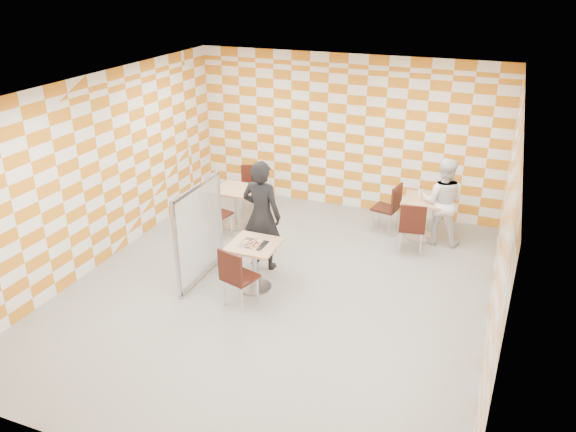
# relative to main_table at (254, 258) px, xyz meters

# --- Properties ---
(room_shell) EXTENTS (7.00, 7.00, 7.00)m
(room_shell) POSITION_rel_main_table_xyz_m (0.33, 0.62, 0.99)
(room_shell) COLOR #969690
(room_shell) RESTS_ON ground
(main_table) EXTENTS (0.70, 0.70, 0.75)m
(main_table) POSITION_rel_main_table_xyz_m (0.00, 0.00, 0.00)
(main_table) COLOR tan
(main_table) RESTS_ON ground
(second_table) EXTENTS (0.70, 0.70, 0.75)m
(second_table) POSITION_rel_main_table_xyz_m (2.05, 2.65, 0.00)
(second_table) COLOR tan
(second_table) RESTS_ON ground
(empty_table) EXTENTS (0.70, 0.70, 0.75)m
(empty_table) POSITION_rel_main_table_xyz_m (-1.23, 1.89, 0.00)
(empty_table) COLOR tan
(empty_table) RESTS_ON ground
(chair_main_front) EXTENTS (0.52, 0.53, 0.92)m
(chair_main_front) POSITION_rel_main_table_xyz_m (-0.02, -0.57, 0.04)
(chair_main_front) COLOR black
(chair_main_front) RESTS_ON ground
(chair_second_front) EXTENTS (0.48, 0.49, 0.92)m
(chair_second_front) POSITION_rel_main_table_xyz_m (1.98, 1.95, 0.04)
(chair_second_front) COLOR black
(chair_second_front) RESTS_ON ground
(chair_second_side) EXTENTS (0.50, 0.49, 0.92)m
(chair_second_side) POSITION_rel_main_table_xyz_m (1.47, 2.66, 0.04)
(chair_second_side) COLOR black
(chair_second_side) RESTS_ON ground
(chair_empty_near) EXTENTS (0.50, 0.51, 0.92)m
(chair_empty_near) POSITION_rel_main_table_xyz_m (-1.35, 1.25, 0.04)
(chair_empty_near) COLOR black
(chair_empty_near) RESTS_ON ground
(chair_empty_far) EXTENTS (0.54, 0.55, 0.92)m
(chair_empty_far) POSITION_rel_main_table_xyz_m (-1.26, 2.63, 0.04)
(chair_empty_far) COLOR black
(chair_empty_far) RESTS_ON ground
(partition) EXTENTS (0.08, 1.38, 1.55)m
(partition) POSITION_rel_main_table_xyz_m (-0.89, -0.02, 0.28)
(partition) COLOR white
(partition) RESTS_ON ground
(man_dark) EXTENTS (0.68, 0.48, 1.79)m
(man_dark) POSITION_rel_main_table_xyz_m (-0.18, 0.68, 0.38)
(man_dark) COLOR black
(man_dark) RESTS_ON ground
(man_white) EXTENTS (0.78, 0.62, 1.55)m
(man_white) POSITION_rel_main_table_xyz_m (2.36, 2.58, 0.27)
(man_white) COLOR white
(man_white) RESTS_ON ground
(pizza_on_foil) EXTENTS (0.40, 0.40, 0.04)m
(pizza_on_foil) POSITION_rel_main_table_xyz_m (-0.00, -0.02, 0.26)
(pizza_on_foil) COLOR silver
(pizza_on_foil) RESTS_ON main_table
(sport_bottle) EXTENTS (0.06, 0.06, 0.20)m
(sport_bottle) POSITION_rel_main_table_xyz_m (1.95, 2.71, 0.33)
(sport_bottle) COLOR white
(sport_bottle) RESTS_ON second_table
(soda_bottle) EXTENTS (0.07, 0.07, 0.23)m
(soda_bottle) POSITION_rel_main_table_xyz_m (2.22, 2.66, 0.34)
(soda_bottle) COLOR black
(soda_bottle) RESTS_ON second_table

